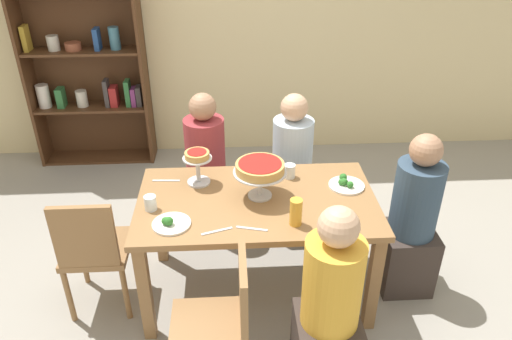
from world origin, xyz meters
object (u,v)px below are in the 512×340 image
salad_plate_near_diner (171,223)px  cutlery_fork_near (166,181)px  deep_dish_pizza_stand (260,170)px  beer_glass_amber_tall (296,212)px  chair_head_west (94,249)px  diner_far_right (291,175)px  salad_plate_far_diner (346,184)px  bookshelf (83,50)px  personal_pizza_stand (197,161)px  diner_head_east (411,226)px  diner_near_right (329,314)px  chair_near_left (222,320)px  cutlery_knife_near (252,229)px  water_glass_clear_far (290,171)px  water_glass_clear_near (150,203)px  cutlery_fork_far (217,231)px  diner_far_left (206,174)px  dining_table (257,213)px

salad_plate_near_diner → cutlery_fork_near: bearing=98.7°
deep_dish_pizza_stand → beer_glass_amber_tall: size_ratio=2.01×
chair_head_west → deep_dish_pizza_stand: deep_dish_pizza_stand is taller
diner_far_right → salad_plate_far_diner: (0.27, -0.58, 0.27)m
diner_far_right → deep_dish_pizza_stand: diner_far_right is taller
salad_plate_far_diner → bookshelf: bearing=137.3°
personal_pizza_stand → beer_glass_amber_tall: personal_pizza_stand is taller
diner_head_east → chair_head_west: diner_head_east is taller
bookshelf → diner_head_east: size_ratio=1.92×
diner_near_right → diner_head_east: bearing=-43.4°
chair_near_left → cutlery_knife_near: chair_near_left is taller
water_glass_clear_far → chair_near_left: bearing=-114.9°
salad_plate_far_diner → water_glass_clear_near: water_glass_clear_near is taller
diner_head_east → personal_pizza_stand: (-1.37, 0.22, 0.41)m
diner_head_east → cutlery_fork_far: diner_head_east is taller
salad_plate_near_diner → water_glass_clear_far: bearing=33.7°
cutlery_fork_far → chair_near_left: bearing=-104.7°
beer_glass_amber_tall → diner_far_left: bearing=118.4°
diner_near_right → personal_pizza_stand: 1.24m
salad_plate_far_diner → water_glass_clear_near: bearing=-171.2°
diner_far_left → water_glass_clear_near: diner_far_left is taller
bookshelf → diner_far_left: size_ratio=1.92×
water_glass_clear_far → cutlery_fork_near: 0.81m
diner_head_east → cutlery_fork_far: size_ratio=6.39×
dining_table → diner_near_right: bearing=-65.2°
diner_far_right → diner_near_right: same height
water_glass_clear_far → cutlery_fork_far: (-0.47, -0.56, -0.04)m
bookshelf → diner_far_left: 1.81m
dining_table → salad_plate_far_diner: (0.58, 0.12, 0.12)m
diner_far_right → beer_glass_amber_tall: 1.02m
diner_head_east → beer_glass_amber_tall: 0.91m
cutlery_fork_near → deep_dish_pizza_stand: bearing=163.9°
diner_head_east → salad_plate_near_diner: bearing=8.8°
diner_far_left → salad_plate_near_diner: (-0.16, -0.99, 0.26)m
beer_glass_amber_tall → cutlery_knife_near: beer_glass_amber_tall is taller
diner_far_left → diner_far_right: size_ratio=1.00×
chair_near_left → deep_dish_pizza_stand: size_ratio=2.66×
diner_far_left → water_glass_clear_near: (-0.29, -0.82, 0.29)m
cutlery_fork_near → chair_near_left: bearing=113.9°
diner_far_left → cutlery_fork_far: 1.09m
diner_far_left → cutlery_fork_near: bearing=-25.4°
water_glass_clear_near → cutlery_fork_far: water_glass_clear_near is taller
diner_far_right → water_glass_clear_near: diner_far_right is taller
salad_plate_far_diner → cutlery_knife_near: size_ratio=1.27×
bookshelf → beer_glass_amber_tall: (1.69, -2.29, -0.29)m
personal_pizza_stand → cutlery_fork_far: size_ratio=1.26×
chair_near_left → water_glass_clear_near: bearing=32.5°
diner_far_right → chair_head_west: diner_far_right is taller
water_glass_clear_far → cutlery_fork_near: bearing=-180.0°
chair_head_west → cutlery_fork_far: (0.77, -0.21, 0.26)m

